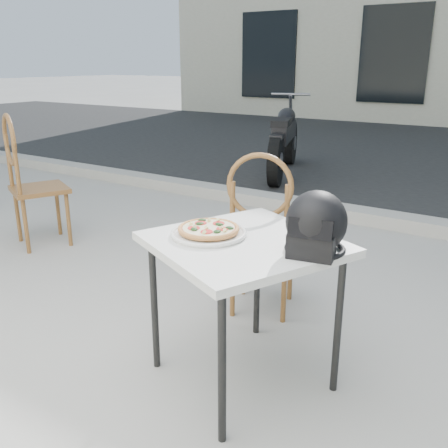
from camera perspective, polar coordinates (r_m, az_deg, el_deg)
The scene contains 10 objects.
ground at distance 2.66m, azimuth -12.45°, elevation -15.56°, with size 80.00×80.00×0.00m, color #A09E98.
street_asphalt at distance 8.79m, azimuth 21.83°, elevation 7.32°, with size 30.00×8.00×0.00m, color black.
curb at distance 5.00m, azimuth 12.41°, elevation 1.48°, with size 30.00×0.25×0.12m, color gray.
cafe_table_main at distance 2.22m, azimuth 2.24°, elevation -3.40°, with size 0.98×0.98×0.70m.
plate at distance 2.25m, azimuth -1.76°, elevation -1.07°, with size 0.46×0.46×0.02m.
pizza at distance 2.24m, azimuth -1.76°, elevation -0.53°, with size 0.29×0.29×0.03m.
helmet at distance 2.05m, azimuth 10.44°, elevation -0.21°, with size 0.30×0.30×0.26m.
cafe_chair_main at distance 2.87m, azimuth 4.33°, elevation -0.22°, with size 0.48×0.48×0.99m.
cafe_chair_side at distance 4.28m, azimuth -21.55°, elevation 5.35°, with size 0.55×0.55×1.08m.
motorcycle at distance 6.76m, azimuth 6.90°, elevation 9.49°, with size 0.82×2.01×1.03m.
Camera 1 is at (1.63, -1.51, 1.46)m, focal length 40.00 mm.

